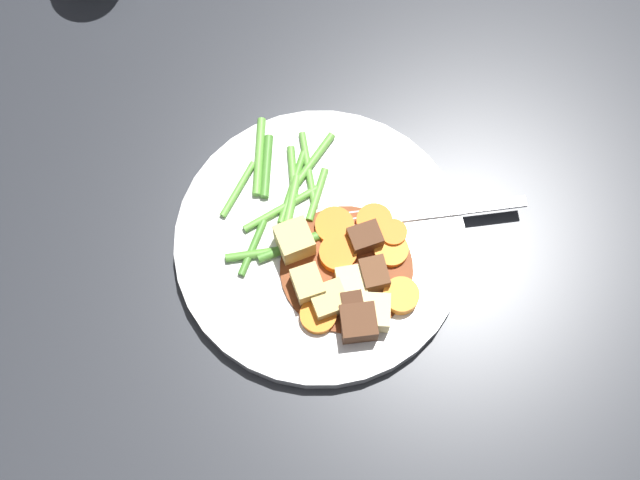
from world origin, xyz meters
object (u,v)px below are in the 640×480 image
object	(u,v)px
dinner_plate	(320,243)
carrot_slice_1	(335,226)
carrot_slice_4	(393,234)
meat_chunk_0	(365,239)
meat_chunk_3	(358,323)
potato_chunk_4	(294,241)
carrot_slice_0	(318,315)
fork	(424,214)
carrot_slice_3	(338,254)
potato_chunk_3	(374,312)
carrot_slice_5	(374,222)
meat_chunk_2	(374,275)
carrot_slice_2	(401,296)
meat_chunk_1	(352,305)
carrot_slice_6	(391,250)
potato_chunk_0	(329,300)
potato_chunk_1	(308,284)
potato_chunk_2	(351,285)

from	to	relation	value
dinner_plate	carrot_slice_1	distance (m)	0.02
dinner_plate	carrot_slice_4	xyz separation A→B (m)	(0.06, 0.03, 0.01)
meat_chunk_0	meat_chunk_3	bearing A→B (deg)	-67.27
potato_chunk_4	dinner_plate	bearing A→B (deg)	43.75
carrot_slice_0	fork	distance (m)	0.14
carrot_slice_3	meat_chunk_0	xyz separation A→B (m)	(0.01, 0.02, 0.00)
potato_chunk_3	meat_chunk_0	size ratio (longest dim) A/B	1.06
carrot_slice_5	meat_chunk_2	xyz separation A→B (m)	(0.02, -0.05, 0.01)
carrot_slice_1	meat_chunk_2	size ratio (longest dim) A/B	1.30
dinner_plate	carrot_slice_0	xyz separation A→B (m)	(0.03, -0.06, 0.01)
carrot_slice_2	potato_chunk_3	bearing A→B (deg)	-118.19
carrot_slice_0	meat_chunk_1	size ratio (longest dim) A/B	1.43
potato_chunk_3	meat_chunk_3	size ratio (longest dim) A/B	0.98
carrot_slice_5	meat_chunk_3	xyz separation A→B (m)	(0.03, -0.09, 0.01)
meat_chunk_3	dinner_plate	bearing A→B (deg)	140.27
carrot_slice_1	carrot_slice_6	bearing A→B (deg)	3.12
meat_chunk_2	carrot_slice_0	bearing A→B (deg)	-116.79
potato_chunk_0	carrot_slice_4	bearing A→B (deg)	75.34
potato_chunk_1	meat_chunk_3	size ratio (longest dim) A/B	0.94
carrot_slice_1	carrot_slice_2	size ratio (longest dim) A/B	1.11
potato_chunk_0	potato_chunk_3	distance (m)	0.04
carrot_slice_1	potato_chunk_0	world-z (taller)	potato_chunk_0
carrot_slice_0	carrot_slice_1	xyz separation A→B (m)	(-0.03, 0.08, 0.00)
carrot_slice_5	meat_chunk_1	bearing A→B (deg)	-77.06
carrot_slice_5	meat_chunk_0	size ratio (longest dim) A/B	1.17
dinner_plate	potato_chunk_4	size ratio (longest dim) A/B	8.73
carrot_slice_4	meat_chunk_1	xyz separation A→B (m)	(-0.00, -0.08, 0.01)
carrot_slice_5	potato_chunk_2	world-z (taller)	potato_chunk_2
meat_chunk_2	fork	size ratio (longest dim) A/B	0.18
carrot_slice_4	meat_chunk_3	bearing A→B (deg)	-83.39
dinner_plate	potato_chunk_2	size ratio (longest dim) A/B	8.96
carrot_slice_0	meat_chunk_0	world-z (taller)	meat_chunk_0
potato_chunk_2	fork	bearing A→B (deg)	73.97
carrot_slice_5	meat_chunk_2	bearing A→B (deg)	-63.95
carrot_slice_5	potato_chunk_3	world-z (taller)	potato_chunk_3
carrot_slice_2	meat_chunk_0	xyz separation A→B (m)	(-0.05, 0.03, 0.00)
dinner_plate	meat_chunk_1	bearing A→B (deg)	-38.58
carrot_slice_5	potato_chunk_3	size ratio (longest dim) A/B	1.10
potato_chunk_4	carrot_slice_6	bearing A→B (deg)	24.46
potato_chunk_0	potato_chunk_2	bearing A→B (deg)	63.83
carrot_slice_0	potato_chunk_4	world-z (taller)	potato_chunk_4
carrot_slice_2	meat_chunk_0	size ratio (longest dim) A/B	1.15
carrot_slice_2	meat_chunk_3	world-z (taller)	meat_chunk_3
dinner_plate	potato_chunk_2	world-z (taller)	potato_chunk_2
carrot_slice_4	potato_chunk_2	xyz separation A→B (m)	(-0.01, -0.06, 0.00)
potato_chunk_1	fork	xyz separation A→B (m)	(0.06, 0.11, -0.01)
carrot_slice_4	potato_chunk_4	distance (m)	0.09
carrot_slice_3	carrot_slice_4	bearing A→B (deg)	49.21
carrot_slice_6	potato_chunk_4	bearing A→B (deg)	-155.54
fork	potato_chunk_2	bearing A→B (deg)	-106.03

